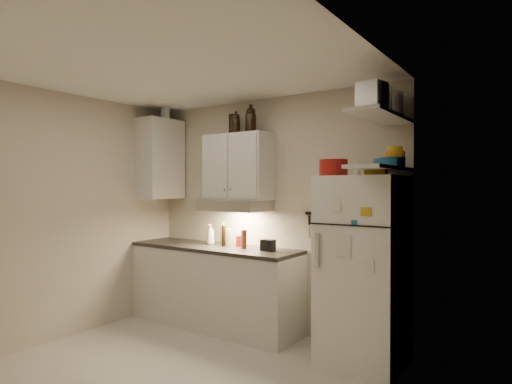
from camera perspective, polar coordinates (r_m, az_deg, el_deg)
The scene contains 36 objects.
floor at distance 4.02m, azimuth -11.18°, elevation -22.96°, with size 3.20×3.00×0.02m, color beige.
ceiling at distance 3.81m, azimuth -11.29°, elevation 16.01°, with size 3.20×3.00×0.02m, color white.
back_wall at distance 4.86m, azimuth 1.67°, elevation -2.84°, with size 3.20×0.02×2.60m, color #BFB5A3.
left_wall at distance 4.97m, azimuth -24.26°, elevation -2.83°, with size 0.02×3.00×2.60m, color #BFB5A3.
right_wall at distance 2.78m, azimuth 12.66°, elevation -5.59°, with size 0.02×3.00×2.60m, color #BFB5A3.
base_cabinet at distance 5.07m, azimuth -5.65°, elevation -12.54°, with size 2.10×0.60×0.88m, color silver.
countertop at distance 4.98m, azimuth -5.66°, elevation -7.38°, with size 2.10×0.62×0.04m, color #292623.
upper_cabinet at distance 4.89m, azimuth -2.40°, elevation 3.33°, with size 0.80×0.33×0.75m, color silver.
side_cabinet at distance 5.56m, azimuth -12.66°, elevation 4.29°, with size 0.33×0.55×1.00m, color silver.
range_hood at distance 4.83m, azimuth -2.87°, elevation -1.80°, with size 0.76×0.46×0.12m, color silver.
fridge at distance 4.04m, azimuth 14.11°, elevation -10.04°, with size 0.70×0.68×1.70m, color white.
shelf_hi at distance 3.82m, azimuth 16.30°, elevation 9.67°, with size 0.30×0.95×0.03m, color silver.
shelf_lo at distance 3.78m, azimuth 16.27°, elevation 3.07°, with size 0.30×0.95×0.03m, color silver.
knife_strip at distance 4.50m, azimuth 9.01°, elevation -2.89°, with size 0.42×0.02×0.03m, color black.
dutch_oven at distance 3.93m, azimuth 10.28°, elevation 3.20°, with size 0.25×0.25×0.15m, color maroon.
book_stack at distance 3.79m, azimuth 15.72°, elevation 2.69°, with size 0.17×0.21×0.07m, color gold.
spice_jar at distance 3.86m, azimuth 13.28°, elevation 2.95°, with size 0.07×0.07×0.11m, color silver.
stock_pot at distance 4.09m, azimuth 16.83°, elevation 10.90°, with size 0.32×0.32×0.23m, color silver.
tin_a at distance 3.74m, azimuth 15.96°, elevation 11.77°, with size 0.21×0.19×0.21m, color #AAAAAD.
tin_b at distance 3.47m, azimuth 15.21°, elevation 12.41°, with size 0.19×0.19×0.19m, color #AAAAAD.
bowl_teal at distance 4.01m, azimuth 17.75°, elevation 3.77°, with size 0.22×0.22×0.09m, color #185386.
bowl_orange at distance 3.98m, azimuth 17.99°, elevation 4.81°, with size 0.18×0.18×0.05m, color orange.
bowl_yellow at distance 3.98m, azimuth 18.00°, elevation 5.50°, with size 0.14×0.14×0.04m, color gold.
plates at distance 3.82m, azimuth 17.33°, elevation 3.76°, with size 0.26×0.26×0.07m, color #185386.
growler_a at distance 4.85m, azimuth -2.71°, elevation 9.16°, with size 0.10×0.10×0.23m, color black, non-canonical shape.
growler_b at distance 4.78m, azimuth -0.71°, elevation 9.63°, with size 0.12×0.12×0.28m, color black, non-canonical shape.
thermos_a at distance 4.92m, azimuth -3.19°, elevation 8.86°, with size 0.07×0.07×0.20m, color black.
thermos_b at distance 5.08m, azimuth -3.16°, elevation 8.90°, with size 0.09×0.09×0.25m, color black.
side_jar at distance 5.60m, azimuth -12.00°, elevation 10.19°, with size 0.11×0.11×0.15m, color silver.
soap_bottle at distance 5.08m, azimuth -6.08°, elevation -5.49°, with size 0.10×0.10×0.27m, color silver.
pepper_mill at distance 4.73m, azimuth -1.65°, elevation -6.31°, with size 0.06×0.06×0.21m, color brown.
oil_bottle at distance 5.06m, azimuth -4.51°, elevation -5.49°, with size 0.05×0.05×0.27m, color #51711C.
vinegar_bottle at distance 4.93m, azimuth -4.34°, elevation -5.85°, with size 0.05×0.05×0.24m, color black.
clear_bottle at distance 4.87m, azimuth -3.64°, elevation -6.14°, with size 0.07×0.07×0.20m, color silver.
red_jar at distance 4.89m, azimuth -2.35°, elevation -6.57°, with size 0.06×0.06×0.12m, color maroon.
caddy at distance 4.57m, azimuth 1.61°, elevation -7.10°, with size 0.14×0.10×0.12m, color black.
Camera 1 is at (2.64, -2.56, 1.61)m, focal length 30.00 mm.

